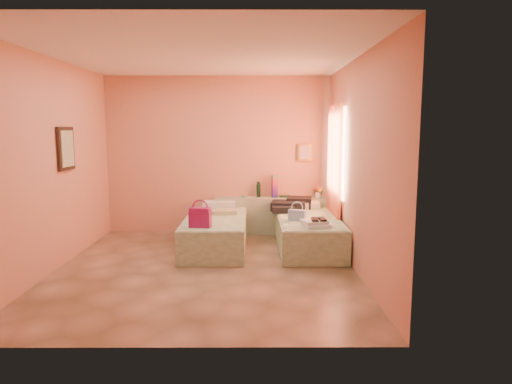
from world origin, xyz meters
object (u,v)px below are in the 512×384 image
flower_vase (318,191)px  headboard_ledge (272,215)px  towel_stack (316,224)px  bed_right (308,233)px  magenta_handbag (200,217)px  blue_handbag (297,215)px  bed_left (216,233)px  water_bottle (258,190)px  green_book (285,196)px

flower_vase → headboard_ledge: bearing=179.5°
flower_vase → towel_stack: (-0.27, -1.78, -0.22)m
bed_right → towel_stack: towel_stack is taller
magenta_handbag → blue_handbag: size_ratio=1.17×
bed_left → flower_vase: flower_vase is taller
headboard_ledge → blue_handbag: (0.32, -1.32, 0.26)m
flower_vase → towel_stack: flower_vase is taller
magenta_handbag → blue_handbag: magenta_handbag is taller
blue_handbag → towel_stack: (0.22, -0.47, -0.03)m
headboard_ledge → blue_handbag: size_ratio=8.06×
bed_left → flower_vase: 2.11m
water_bottle → flower_vase: size_ratio=1.10×
flower_vase → blue_handbag: (-0.50, -1.32, -0.19)m
bed_left → green_book: bearing=43.1°
headboard_ledge → towel_stack: bearing=-73.0°
water_bottle → blue_handbag: bearing=-67.5°
bed_right → towel_stack: (0.02, -0.74, 0.30)m
water_bottle → bed_left: bearing=-121.8°
green_book → flower_vase: bearing=-7.1°
bed_right → water_bottle: water_bottle is taller
bed_left → magenta_handbag: size_ratio=6.71×
blue_handbag → flower_vase: bearing=87.9°
water_bottle → towel_stack: size_ratio=0.77×
flower_vase → magenta_handbag: bearing=-137.2°
towel_stack → magenta_handbag: bearing=179.2°
bed_left → magenta_handbag: bearing=-102.1°
flower_vase → water_bottle: bearing=176.8°
bed_left → green_book: green_book is taller
magenta_handbag → towel_stack: bearing=6.7°
towel_stack → bed_left: bearing=153.4°
headboard_ledge → green_book: green_book is taller
flower_vase → green_book: bearing=175.6°
flower_vase → towel_stack: bearing=-98.7°
water_bottle → flower_vase: bearing=-3.2°
flower_vase → bed_right: bearing=-105.9°
flower_vase → towel_stack: size_ratio=0.70×
bed_left → bed_right: bearing=-0.2°
bed_right → green_book: green_book is taller
water_bottle → blue_handbag: 1.50m
green_book → blue_handbag: 1.37m
magenta_handbag → flower_vase: bearing=50.3°
headboard_ledge → flower_vase: flower_vase is taller
blue_handbag → bed_right: bearing=72.1°
blue_handbag → bed_left: bearing=-173.6°
towel_stack → flower_vase: bearing=81.3°
headboard_ledge → blue_handbag: 1.39m
green_book → water_bottle: bearing=175.6°
water_bottle → green_book: bearing=-1.7°
blue_handbag → green_book: bearing=112.7°
magenta_handbag → water_bottle: bearing=72.9°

